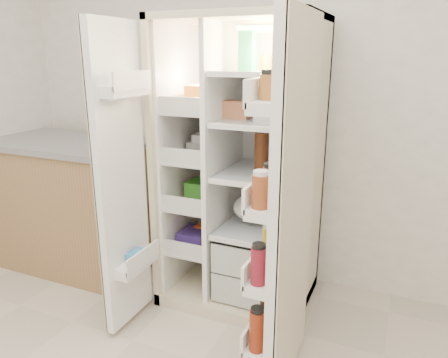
% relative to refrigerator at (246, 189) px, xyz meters
% --- Properties ---
extents(wall_back, '(4.00, 0.02, 2.70)m').
position_rel_refrigerator_xyz_m(wall_back, '(0.05, 0.35, 0.61)').
color(wall_back, white).
rests_on(wall_back, floor).
extents(refrigerator, '(0.92, 0.70, 1.80)m').
position_rel_refrigerator_xyz_m(refrigerator, '(0.00, 0.00, 0.00)').
color(refrigerator, beige).
rests_on(refrigerator, floor).
extents(freezer_door, '(0.15, 0.40, 1.72)m').
position_rel_refrigerator_xyz_m(freezer_door, '(-0.51, -0.60, 0.15)').
color(freezer_door, white).
rests_on(freezer_door, floor).
extents(fridge_door, '(0.17, 0.58, 1.72)m').
position_rel_refrigerator_xyz_m(fridge_door, '(0.47, -0.70, 0.13)').
color(fridge_door, white).
rests_on(fridge_door, floor).
extents(kitchen_counter, '(1.34, 0.72, 0.98)m').
position_rel_refrigerator_xyz_m(kitchen_counter, '(-1.43, -0.11, -0.25)').
color(kitchen_counter, '#99714C').
rests_on(kitchen_counter, floor).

